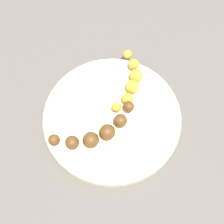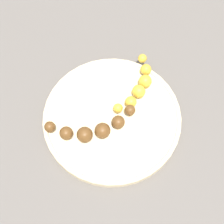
{
  "view_description": "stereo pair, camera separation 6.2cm",
  "coord_description": "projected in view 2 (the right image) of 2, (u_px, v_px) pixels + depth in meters",
  "views": [
    {
      "loc": [
        0.15,
        -0.22,
        0.6
      ],
      "look_at": [
        0.0,
        0.0,
        0.04
      ],
      "focal_mm": 48.19,
      "sensor_mm": 36.0,
      "label": 1
    },
    {
      "loc": [
        0.2,
        -0.18,
        0.6
      ],
      "look_at": [
        0.0,
        0.0,
        0.04
      ],
      "focal_mm": 48.19,
      "sensor_mm": 36.0,
      "label": 2
    }
  ],
  "objects": [
    {
      "name": "banana_spotted",
      "position": [
        139.0,
        86.0,
        0.65
      ],
      "size": [
        0.09,
        0.15,
        0.03
      ],
      "rotation": [
        0.0,
        0.0,
        0.43
      ],
      "color": "gold",
      "rests_on": "fruit_bowl"
    },
    {
      "name": "ground_plane",
      "position": [
        112.0,
        120.0,
        0.66
      ],
      "size": [
        2.4,
        2.4,
        0.0
      ],
      "primitive_type": "plane",
      "color": "#56514C"
    },
    {
      "name": "banana_overripe",
      "position": [
        93.0,
        128.0,
        0.61
      ],
      "size": [
        0.11,
        0.17,
        0.03
      ],
      "rotation": [
        0.0,
        0.0,
        5.78
      ],
      "color": "#593819",
      "rests_on": "fruit_bowl"
    },
    {
      "name": "fruit_bowl",
      "position": [
        112.0,
        117.0,
        0.64
      ],
      "size": [
        0.3,
        0.3,
        0.02
      ],
      "color": "beige",
      "rests_on": "ground_plane"
    }
  ]
}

